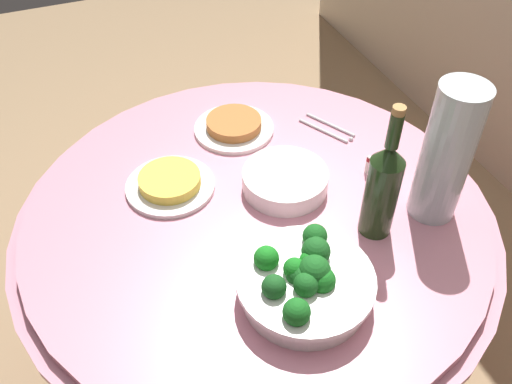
% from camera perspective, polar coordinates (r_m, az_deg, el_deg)
% --- Properties ---
extents(ground_plane, '(6.00, 6.00, 0.00)m').
position_cam_1_polar(ground_plane, '(1.92, 0.00, -17.33)').
color(ground_plane, '#9E7F5B').
extents(buffet_table, '(1.16, 1.16, 0.74)m').
position_cam_1_polar(buffet_table, '(1.61, 0.00, -10.79)').
color(buffet_table, maroon).
rests_on(buffet_table, ground_plane).
extents(broccoli_bowl, '(0.28, 0.28, 0.11)m').
position_cam_1_polar(broccoli_bowl, '(1.13, 5.00, -9.15)').
color(broccoli_bowl, white).
rests_on(broccoli_bowl, buffet_table).
extents(plate_stack, '(0.21, 0.21, 0.05)m').
position_cam_1_polar(plate_stack, '(1.36, 2.99, 1.21)').
color(plate_stack, white).
rests_on(plate_stack, buffet_table).
extents(wine_bottle, '(0.07, 0.07, 0.34)m').
position_cam_1_polar(wine_bottle, '(1.22, 12.83, 0.47)').
color(wine_bottle, '#203618').
rests_on(wine_bottle, buffet_table).
extents(decorative_fruit_vase, '(0.11, 0.11, 0.34)m').
position_cam_1_polar(decorative_fruit_vase, '(1.29, 18.73, 2.98)').
color(decorative_fruit_vase, silver).
rests_on(decorative_fruit_vase, buffet_table).
extents(serving_tongs, '(0.16, 0.11, 0.01)m').
position_cam_1_polar(serving_tongs, '(1.57, 7.47, 6.45)').
color(serving_tongs, silver).
rests_on(serving_tongs, buffet_table).
extents(food_plate_fried_egg, '(0.22, 0.22, 0.04)m').
position_cam_1_polar(food_plate_fried_egg, '(1.38, -8.80, 0.92)').
color(food_plate_fried_egg, white).
rests_on(food_plate_fried_egg, buffet_table).
extents(food_plate_peanuts, '(0.22, 0.22, 0.04)m').
position_cam_1_polar(food_plate_peanuts, '(1.55, -2.28, 6.78)').
color(food_plate_peanuts, white).
rests_on(food_plate_peanuts, buffet_table).
extents(label_placard_front, '(0.05, 0.03, 0.05)m').
position_cam_1_polar(label_placard_front, '(1.42, 12.05, 2.43)').
color(label_placard_front, white).
rests_on(label_placard_front, buffet_table).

